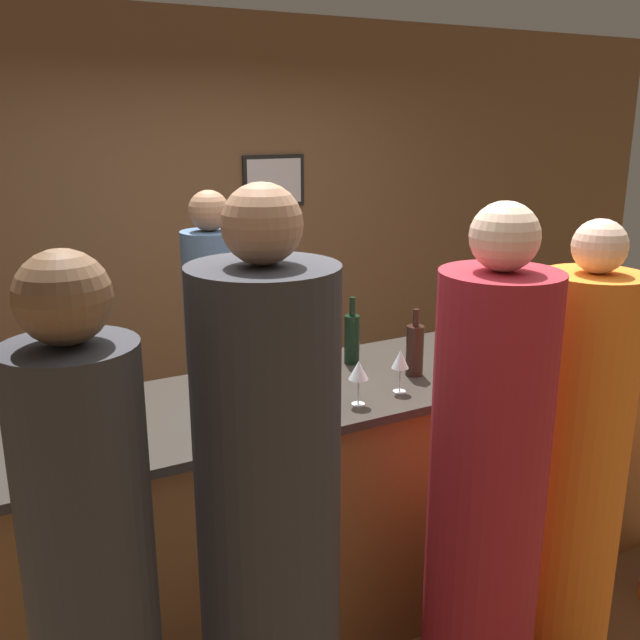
# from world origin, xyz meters

# --- Properties ---
(ground_plane) EXTENTS (14.00, 14.00, 0.00)m
(ground_plane) POSITION_xyz_m (0.00, 0.00, 0.00)
(ground_plane) COLOR brown
(back_wall) EXTENTS (8.00, 0.08, 2.80)m
(back_wall) POSITION_xyz_m (0.00, 1.99, 1.40)
(back_wall) COLOR brown
(back_wall) RESTS_ON ground_plane
(bar_counter) EXTENTS (3.28, 0.78, 1.09)m
(bar_counter) POSITION_xyz_m (0.00, 0.00, 0.55)
(bar_counter) COLOR brown
(bar_counter) RESTS_ON ground_plane
(bartender) EXTENTS (0.28, 0.28, 1.84)m
(bartender) POSITION_xyz_m (-0.40, 0.75, 0.87)
(bartender) COLOR #4C6B93
(bartender) RESTS_ON ground_plane
(guest_1) EXTENTS (0.37, 0.37, 1.83)m
(guest_1) POSITION_xyz_m (0.49, -0.74, 0.85)
(guest_1) COLOR orange
(guest_1) RESTS_ON ground_plane
(guest_3) EXTENTS (0.40, 0.40, 1.91)m
(guest_3) POSITION_xyz_m (0.02, -0.77, 0.88)
(guest_3) COLOR maroon
(guest_3) RESTS_ON ground_plane
(guest_4) EXTENTS (0.39, 0.39, 2.01)m
(guest_4) POSITION_xyz_m (-0.83, -0.84, 0.93)
(guest_4) COLOR #2D2D33
(guest_4) RESTS_ON ground_plane
(wine_bottle_1) EXTENTS (0.08, 0.08, 0.29)m
(wine_bottle_1) POSITION_xyz_m (0.20, -0.08, 1.21)
(wine_bottle_1) COLOR black
(wine_bottle_1) RESTS_ON bar_counter
(wine_bottle_2) EXTENTS (0.07, 0.07, 0.31)m
(wine_bottle_2) POSITION_xyz_m (0.05, 0.18, 1.21)
(wine_bottle_2) COLOR black
(wine_bottle_2) RESTS_ON bar_counter
(wine_glass_0) EXTENTS (0.08, 0.08, 0.15)m
(wine_glass_0) POSITION_xyz_m (1.04, -0.03, 1.20)
(wine_glass_0) COLOR silver
(wine_glass_0) RESTS_ON bar_counter
(wine_glass_1) EXTENTS (0.07, 0.07, 0.18)m
(wine_glass_1) POSITION_xyz_m (0.03, -0.22, 1.23)
(wine_glass_1) COLOR silver
(wine_glass_1) RESTS_ON bar_counter
(wine_glass_2) EXTENTS (0.08, 0.08, 0.18)m
(wine_glass_2) POSITION_xyz_m (-0.18, -0.25, 1.23)
(wine_glass_2) COLOR silver
(wine_glass_2) RESTS_ON bar_counter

